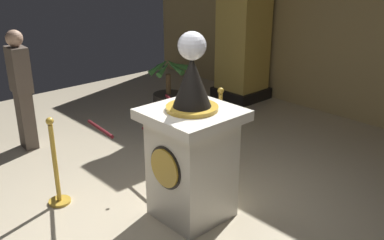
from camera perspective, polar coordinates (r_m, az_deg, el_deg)
ground_plane at (r=4.44m, az=-4.77°, el=-13.72°), size 10.15×10.15×0.00m
back_wall at (r=7.18m, az=23.84°, el=13.67°), size 10.15×0.16×3.66m
pedestal_clock at (r=4.23m, az=-0.04°, el=-4.10°), size 0.84×0.84×1.90m
stanchion_near at (r=5.40m, az=3.69°, el=-2.60°), size 0.24×0.24×1.05m
stanchion_far at (r=4.82m, az=-17.66°, el=-6.95°), size 0.24×0.24×1.00m
velvet_rope at (r=4.85m, az=-6.53°, el=-0.14°), size 1.26×1.28×0.22m
column_left at (r=7.91m, az=7.05°, el=15.11°), size 0.87×0.87×3.52m
potted_palm_left at (r=7.18m, az=-3.12°, el=2.90°), size 0.71×0.67×1.01m
bystander_guest at (r=6.22m, az=-21.83°, el=4.05°), size 0.38×0.25×1.65m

